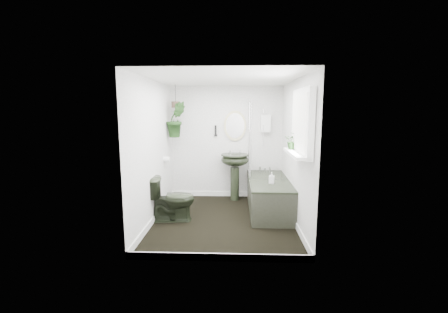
{
  "coord_description": "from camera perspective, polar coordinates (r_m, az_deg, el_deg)",
  "views": [
    {
      "loc": [
        0.19,
        -4.79,
        1.82
      ],
      "look_at": [
        0.0,
        0.15,
        1.05
      ],
      "focal_mm": 24.0,
      "sensor_mm": 36.0,
      "label": 1
    }
  ],
  "objects": [
    {
      "name": "oval_mirror",
      "position": [
        6.17,
        2.12,
        5.88
      ],
      "size": [
        0.46,
        0.03,
        0.62
      ],
      "primitive_type": "ellipsoid",
      "color": "beige",
      "rests_on": "wall_back"
    },
    {
      "name": "wall_left",
      "position": [
        5.02,
        -13.42,
        0.94
      ],
      "size": [
        0.02,
        2.8,
        2.3
      ],
      "primitive_type": "cube",
      "color": "white",
      "rests_on": "ground"
    },
    {
      "name": "wall_right",
      "position": [
        4.93,
        13.52,
        0.8
      ],
      "size": [
        0.02,
        2.8,
        2.3
      ],
      "primitive_type": "cube",
      "color": "white",
      "rests_on": "ground"
    },
    {
      "name": "toilet",
      "position": [
        5.06,
        -9.84,
        -7.92
      ],
      "size": [
        0.76,
        0.49,
        0.74
      ],
      "primitive_type": "imported",
      "rotation": [
        0.0,
        0.0,
        1.67
      ],
      "color": "black",
      "rests_on": "floor"
    },
    {
      "name": "wall_sconce",
      "position": [
        6.18,
        -1.61,
        4.95
      ],
      "size": [
        0.04,
        0.04,
        0.22
      ],
      "primitive_type": "cylinder",
      "color": "black",
      "rests_on": "wall_back"
    },
    {
      "name": "bathtub",
      "position": [
        5.54,
        8.51,
        -7.28
      ],
      "size": [
        0.72,
        1.72,
        0.58
      ],
      "primitive_type": null,
      "color": "black",
      "rests_on": "floor"
    },
    {
      "name": "window_recess",
      "position": [
        4.19,
        14.69,
        6.24
      ],
      "size": [
        0.08,
        1.0,
        0.9
      ],
      "primitive_type": "cube",
      "color": "white",
      "rests_on": "wall_right"
    },
    {
      "name": "pedestal_sink",
      "position": [
        6.08,
        2.06,
        -3.93
      ],
      "size": [
        0.63,
        0.56,
        0.95
      ],
      "primitive_type": null,
      "rotation": [
        0.0,
        0.0,
        -0.16
      ],
      "color": "black",
      "rests_on": "floor"
    },
    {
      "name": "ceiling",
      "position": [
        4.82,
        -0.07,
        14.69
      ],
      "size": [
        2.3,
        2.8,
        0.02
      ],
      "primitive_type": "cube",
      "color": "white",
      "rests_on": "ground"
    },
    {
      "name": "skirting",
      "position": [
        5.11,
        -0.07,
        -11.41
      ],
      "size": [
        2.3,
        2.8,
        0.1
      ],
      "primitive_type": "cube",
      "color": "white",
      "rests_on": "floor"
    },
    {
      "name": "window_blinds",
      "position": [
        4.18,
        14.08,
        6.26
      ],
      "size": [
        0.01,
        0.86,
        0.76
      ],
      "primitive_type": "cube",
      "color": "white",
      "rests_on": "wall_right"
    },
    {
      "name": "toilet_roll_holder",
      "position": [
        5.71,
        -10.87,
        -0.57
      ],
      "size": [
        0.11,
        0.11,
        0.11
      ],
      "primitive_type": "cylinder",
      "rotation": [
        0.0,
        1.57,
        0.0
      ],
      "color": "white",
      "rests_on": "wall_left"
    },
    {
      "name": "wall_front",
      "position": [
        3.45,
        -1.0,
        -2.35
      ],
      "size": [
        2.3,
        0.02,
        2.3
      ],
      "primitive_type": "cube",
      "color": "white",
      "rests_on": "ground"
    },
    {
      "name": "floor",
      "position": [
        5.13,
        -0.07,
        -12.04
      ],
      "size": [
        2.3,
        2.8,
        0.02
      ],
      "primitive_type": "cube",
      "color": "black",
      "rests_on": "ground"
    },
    {
      "name": "bath_screen",
      "position": [
        5.81,
        4.97,
        3.49
      ],
      "size": [
        0.04,
        0.72,
        1.4
      ],
      "primitive_type": null,
      "color": "silver",
      "rests_on": "bathtub"
    },
    {
      "name": "window_sill",
      "position": [
        4.21,
        13.54,
        0.56
      ],
      "size": [
        0.18,
        1.0,
        0.04
      ],
      "primitive_type": "cube",
      "color": "white",
      "rests_on": "wall_right"
    },
    {
      "name": "soap_bottle",
      "position": [
        5.18,
        9.06,
        -4.01
      ],
      "size": [
        0.11,
        0.11,
        0.19
      ],
      "primitive_type": "imported",
      "rotation": [
        0.0,
        0.0,
        -0.25
      ],
      "color": "black",
      "rests_on": "bathtub"
    },
    {
      "name": "hanging_plant",
      "position": [
        5.94,
        -9.13,
        6.98
      ],
      "size": [
        0.48,
        0.44,
        0.69
      ],
      "primitive_type": "imported",
      "rotation": [
        0.0,
        0.0,
        0.45
      ],
      "color": "black",
      "rests_on": "ceiling"
    },
    {
      "name": "hanging_pot",
      "position": [
        5.94,
        -9.19,
        9.74
      ],
      "size": [
        0.16,
        0.16,
        0.12
      ],
      "primitive_type": "cylinder",
      "color": "#4B392C",
      "rests_on": "ceiling"
    },
    {
      "name": "sill_plant",
      "position": [
        4.49,
        13.03,
        2.95
      ],
      "size": [
        0.28,
        0.27,
        0.25
      ],
      "primitive_type": "imported",
      "rotation": [
        0.0,
        0.0,
        -0.38
      ],
      "color": "black",
      "rests_on": "window_sill"
    },
    {
      "name": "shower_box",
      "position": [
        6.17,
        7.93,
        6.26
      ],
      "size": [
        0.2,
        0.1,
        0.35
      ],
      "primitive_type": "cube",
      "color": "white",
      "rests_on": "wall_back"
    },
    {
      "name": "wall_back",
      "position": [
        6.24,
        0.45,
        2.69
      ],
      "size": [
        2.3,
        0.02,
        2.3
      ],
      "primitive_type": "cube",
      "color": "white",
      "rests_on": "ground"
    }
  ]
}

